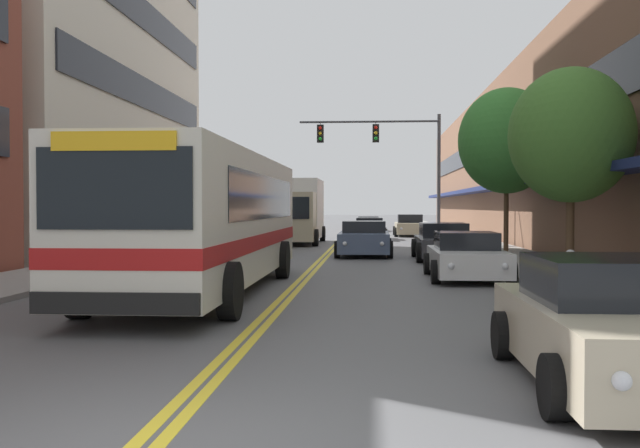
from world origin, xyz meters
TOP-DOWN VIEW (x-y plane):
  - ground_plane at (0.00, 37.00)m, footprint 240.00×240.00m
  - sidewalk_left at (-6.93, 37.00)m, footprint 2.85×106.00m
  - sidewalk_right at (6.93, 37.00)m, footprint 2.85×106.00m
  - centre_line at (0.00, 37.00)m, footprint 0.34×106.00m
  - storefront_row_right at (12.58, 37.00)m, footprint 9.10×68.00m
  - city_bus at (-1.89, 10.65)m, footprint 2.92×11.62m
  - car_navy_parked_left_mid at (-4.38, 25.29)m, footprint 2.09×4.86m
  - car_charcoal_parked_left_far at (-4.30, 33.08)m, footprint 1.98×4.42m
  - car_champagne_parked_right_foreground at (4.43, 2.60)m, footprint 2.14×4.30m
  - car_beige_parked_right_mid at (4.26, 41.68)m, footprint 2.10×4.76m
  - car_dark_grey_parked_right_far at (4.40, 20.88)m, footprint 2.15×4.88m
  - car_white_parked_right_end at (4.32, 13.90)m, footprint 2.07×4.20m
  - car_silver_moving_lead at (1.51, 51.14)m, footprint 2.11×4.46m
  - car_slate_blue_moving_second at (1.49, 22.61)m, footprint 2.18×4.22m
  - car_black_moving_third at (1.65, 36.54)m, footprint 2.03×4.45m
  - box_truck at (-2.09, 31.81)m, footprint 2.57×7.08m
  - traffic_signal_mast at (2.74, 31.51)m, footprint 7.23×0.38m
  - street_tree_right_mid at (6.88, 13.45)m, footprint 3.15×3.15m
  - street_tree_right_far at (7.01, 22.91)m, footprint 3.73×3.73m
  - fire_hydrant at (5.95, 9.96)m, footprint 0.32×0.24m

SIDE VIEW (x-z plane):
  - ground_plane at x=0.00m, z-range 0.00..0.00m
  - centre_line at x=0.00m, z-range 0.00..0.01m
  - sidewalk_left at x=-6.93m, z-range 0.00..0.12m
  - sidewalk_right at x=6.93m, z-range 0.00..0.12m
  - car_silver_moving_lead at x=1.51m, z-range -0.03..1.12m
  - fire_hydrant at x=5.95m, z-range 0.12..1.03m
  - car_white_parked_right_end at x=4.32m, z-range -0.04..1.21m
  - car_black_moving_third at x=1.65m, z-range -0.04..1.23m
  - car_navy_parked_left_mid at x=-4.38m, z-range -0.04..1.25m
  - car_dark_grey_parked_right_far at x=4.40m, z-range -0.04..1.29m
  - car_charcoal_parked_left_far at x=-4.30m, z-range -0.05..1.31m
  - car_champagne_parked_right_foreground at x=4.43m, z-range -0.05..1.32m
  - car_slate_blue_moving_second at x=1.49m, z-range -0.04..1.32m
  - car_beige_parked_right_mid at x=4.26m, z-range -0.06..1.35m
  - box_truck at x=-2.09m, z-range 0.01..3.38m
  - city_bus at x=-1.89m, z-range 0.20..3.27m
  - street_tree_right_mid at x=6.88m, z-range 1.07..6.43m
  - street_tree_right_far at x=7.01m, z-range 1.27..7.68m
  - storefront_row_right at x=12.58m, z-range 0.00..9.00m
  - traffic_signal_mast at x=2.74m, z-range 1.45..8.09m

